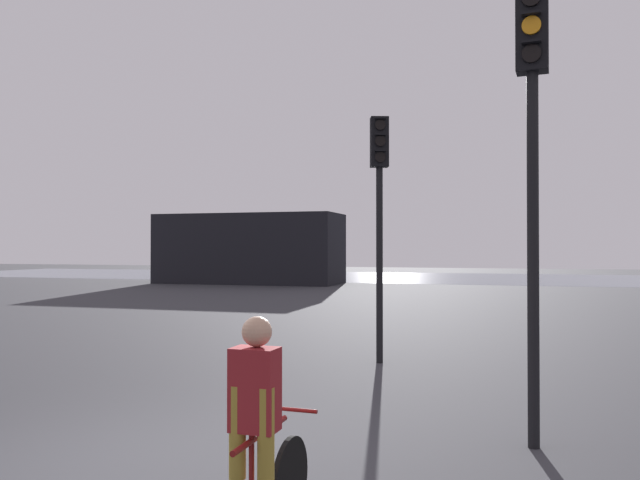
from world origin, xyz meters
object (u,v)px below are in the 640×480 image
object	(u,v)px
traffic_light_near_right	(532,128)
cyclist	(257,439)
traffic_light_center	(379,192)
distant_building	(249,249)

from	to	relation	value
traffic_light_near_right	cyclist	bearing A→B (deg)	63.95
traffic_light_center	cyclist	xyz separation A→B (m)	(0.59, -7.26, -2.26)
traffic_light_near_right	traffic_light_center	world-z (taller)	traffic_light_near_right
cyclist	traffic_light_center	bearing A→B (deg)	96.92
traffic_light_near_right	distant_building	bearing A→B (deg)	-56.18
distant_building	cyclist	world-z (taller)	distant_building
cyclist	distant_building	bearing A→B (deg)	115.25
traffic_light_near_right	cyclist	size ratio (longest dim) A/B	2.81
traffic_light_center	cyclist	distance (m)	7.62
traffic_light_near_right	traffic_light_center	bearing A→B (deg)	-54.69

